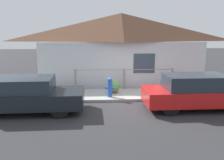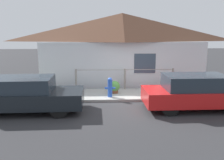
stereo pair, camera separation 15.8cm
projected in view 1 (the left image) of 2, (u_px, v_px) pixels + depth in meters
name	position (u px, v px, depth m)	size (l,w,h in m)	color
ground_plane	(129.00, 102.00, 10.65)	(60.00, 60.00, 0.00)	#2D2D30
sidewalk	(126.00, 95.00, 11.63)	(24.00, 2.02, 0.11)	#9E9E99
house	(122.00, 30.00, 13.40)	(9.03, 2.23, 3.90)	silver
fence	(124.00, 78.00, 12.34)	(4.90, 0.10, 1.03)	gray
car_left	(25.00, 95.00, 9.18)	(4.24, 1.75, 1.32)	black
car_right	(198.00, 92.00, 9.60)	(4.23, 1.65, 1.35)	red
fire_hydrant	(110.00, 87.00, 10.95)	(0.47, 0.21, 0.86)	blue
potted_plant_near_hydrant	(114.00, 87.00, 11.63)	(0.49, 0.49, 0.57)	brown
potted_plant_by_fence	(36.00, 86.00, 11.85)	(0.40, 0.40, 0.55)	#9E5638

